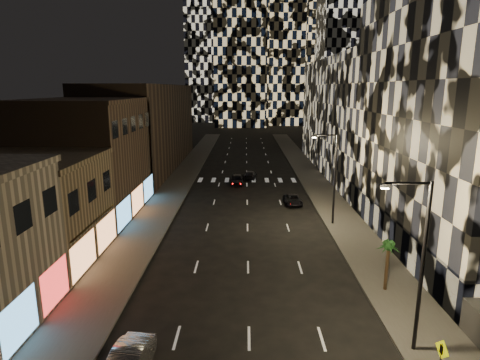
{
  "coord_description": "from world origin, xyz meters",
  "views": [
    {
      "loc": [
        -0.23,
        -8.57,
        13.44
      ],
      "look_at": [
        -0.67,
        23.86,
        6.0
      ],
      "focal_mm": 30.0,
      "sensor_mm": 36.0,
      "label": 1
    }
  ],
  "objects_px": {
    "streetlight_near": "(419,256)",
    "streetlight_far": "(333,173)",
    "car_dark_midlane": "(237,180)",
    "car_dark_oncoming": "(250,175)",
    "ped_sign": "(441,358)",
    "palm_tree": "(388,249)",
    "car_dark_rightlane": "(293,200)"
  },
  "relations": [
    {
      "from": "car_dark_midlane",
      "to": "car_dark_oncoming",
      "type": "distance_m",
      "value": 4.38
    },
    {
      "from": "car_dark_midlane",
      "to": "car_dark_rightlane",
      "type": "distance_m",
      "value": 12.04
    },
    {
      "from": "streetlight_near",
      "to": "car_dark_rightlane",
      "type": "height_order",
      "value": "streetlight_near"
    },
    {
      "from": "streetlight_near",
      "to": "car_dark_midlane",
      "type": "distance_m",
      "value": 38.58
    },
    {
      "from": "ped_sign",
      "to": "palm_tree",
      "type": "distance_m",
      "value": 9.71
    },
    {
      "from": "car_dark_midlane",
      "to": "streetlight_near",
      "type": "bearing_deg",
      "value": -76.17
    },
    {
      "from": "palm_tree",
      "to": "car_dark_oncoming",
      "type": "bearing_deg",
      "value": 104.23
    },
    {
      "from": "car_dark_midlane",
      "to": "car_dark_oncoming",
      "type": "height_order",
      "value": "car_dark_midlane"
    },
    {
      "from": "streetlight_near",
      "to": "car_dark_midlane",
      "type": "xyz_separation_m",
      "value": [
        -9.79,
        37.03,
        -4.62
      ]
    },
    {
      "from": "car_dark_midlane",
      "to": "car_dark_oncoming",
      "type": "xyz_separation_m",
      "value": [
        1.93,
        3.93,
        -0.13
      ]
    },
    {
      "from": "streetlight_far",
      "to": "streetlight_near",
      "type": "bearing_deg",
      "value": -90.0
    },
    {
      "from": "car_dark_oncoming",
      "to": "palm_tree",
      "type": "bearing_deg",
      "value": 111.88
    },
    {
      "from": "car_dark_midlane",
      "to": "car_dark_oncoming",
      "type": "bearing_deg",
      "value": 62.83
    },
    {
      "from": "car_dark_rightlane",
      "to": "palm_tree",
      "type": "xyz_separation_m",
      "value": [
        3.88,
        -20.73,
        2.46
      ]
    },
    {
      "from": "streetlight_far",
      "to": "palm_tree",
      "type": "distance_m",
      "value": 13.85
    },
    {
      "from": "streetlight_far",
      "to": "palm_tree",
      "type": "height_order",
      "value": "streetlight_far"
    },
    {
      "from": "car_dark_oncoming",
      "to": "palm_tree",
      "type": "distance_m",
      "value": 35.75
    },
    {
      "from": "streetlight_far",
      "to": "palm_tree",
      "type": "bearing_deg",
      "value": -86.17
    },
    {
      "from": "streetlight_near",
      "to": "streetlight_far",
      "type": "relative_size",
      "value": 1.0
    },
    {
      "from": "streetlight_near",
      "to": "car_dark_midlane",
      "type": "bearing_deg",
      "value": 104.81
    },
    {
      "from": "streetlight_near",
      "to": "car_dark_oncoming",
      "type": "xyz_separation_m",
      "value": [
        -7.85,
        40.96,
        -4.75
      ]
    },
    {
      "from": "streetlight_far",
      "to": "ped_sign",
      "type": "xyz_separation_m",
      "value": [
        -0.06,
        -23.23,
        -3.34
      ]
    },
    {
      "from": "car_dark_midlane",
      "to": "streetlight_far",
      "type": "bearing_deg",
      "value": -61.09
    },
    {
      "from": "streetlight_far",
      "to": "ped_sign",
      "type": "relative_size",
      "value": 3.29
    },
    {
      "from": "streetlight_near",
      "to": "car_dark_oncoming",
      "type": "relative_size",
      "value": 2.17
    },
    {
      "from": "streetlight_near",
      "to": "palm_tree",
      "type": "distance_m",
      "value": 6.85
    },
    {
      "from": "car_dark_midlane",
      "to": "car_dark_rightlane",
      "type": "height_order",
      "value": "car_dark_midlane"
    },
    {
      "from": "ped_sign",
      "to": "streetlight_near",
      "type": "bearing_deg",
      "value": 82.36
    },
    {
      "from": "streetlight_near",
      "to": "ped_sign",
      "type": "xyz_separation_m",
      "value": [
        -0.06,
        -3.23,
        -3.34
      ]
    },
    {
      "from": "palm_tree",
      "to": "streetlight_near",
      "type": "bearing_deg",
      "value": -98.14
    },
    {
      "from": "car_dark_oncoming",
      "to": "palm_tree",
      "type": "xyz_separation_m",
      "value": [
        8.77,
        -34.58,
        2.42
      ]
    },
    {
      "from": "streetlight_far",
      "to": "car_dark_oncoming",
      "type": "xyz_separation_m",
      "value": [
        -7.85,
        20.96,
        -4.75
      ]
    }
  ]
}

